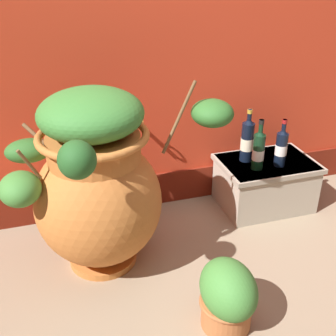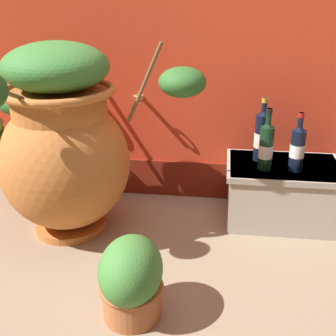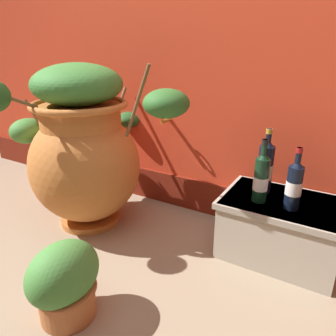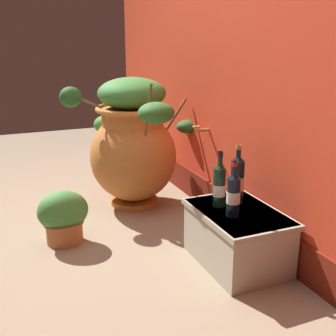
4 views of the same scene
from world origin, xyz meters
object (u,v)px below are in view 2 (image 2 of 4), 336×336
Objects in this scene: terracotta_urn at (63,142)px; potted_shrub at (131,279)px; wine_bottle_middle at (266,145)px; wine_bottle_right at (262,134)px; wine_bottle_left at (298,147)px.

terracotta_urn is 0.82m from potted_shrub.
terracotta_urn is 1.00m from wine_bottle_middle.
terracotta_urn reaches higher than wine_bottle_right.
wine_bottle_left is at bearing -0.28° from wine_bottle_middle.
wine_bottle_left reaches higher than potted_shrub.
terracotta_urn is 3.35× the size of wine_bottle_right.
wine_bottle_middle is 0.94× the size of wine_bottle_right.
terracotta_urn reaches higher than wine_bottle_left.
potted_shrub is at bearing -119.75° from wine_bottle_right.
potted_shrub is at bearing -131.15° from wine_bottle_left.
wine_bottle_right is (0.97, 0.30, -0.02)m from terracotta_urn.
wine_bottle_right is (-0.01, 0.12, 0.01)m from wine_bottle_middle.
wine_bottle_right is at bearing 60.25° from potted_shrub.
wine_bottle_left is (1.14, 0.17, -0.03)m from terracotta_urn.
wine_bottle_right reaches higher than wine_bottle_middle.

